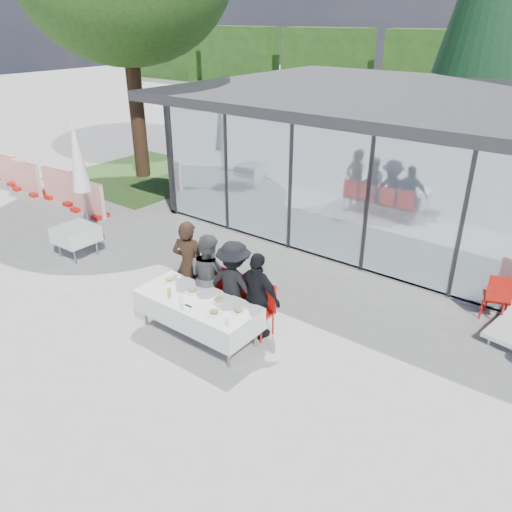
{
  "coord_description": "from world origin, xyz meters",
  "views": [
    {
      "loc": [
        5.18,
        -5.26,
        5.16
      ],
      "look_at": [
        0.24,
        1.2,
        1.22
      ],
      "focal_mm": 35.0,
      "sensor_mm": 36.0,
      "label": 1
    }
  ],
  "objects_px": {
    "diner_chair_c": "(239,298)",
    "plate_b": "(192,290)",
    "plate_a": "(170,279)",
    "diner_chair_b": "(214,288)",
    "diner_chair_d": "(262,307)",
    "spare_chair_b": "(498,295)",
    "juice_bottle": "(169,292)",
    "plate_extra": "(214,312)",
    "dining_table": "(198,309)",
    "diner_chair_a": "(195,280)",
    "diner_c": "(234,286)",
    "diner_d": "(258,296)",
    "diner_a": "(189,265)",
    "market_umbrella": "(79,164)",
    "plate_d": "(239,310)",
    "construction_barriers": "(16,174)",
    "plate_c": "(219,300)",
    "diner_b": "(209,276)",
    "folded_eyeglasses": "(188,306)",
    "spare_table_left": "(76,234)"
  },
  "relations": [
    {
      "from": "diner_chair_d",
      "to": "market_umbrella",
      "type": "height_order",
      "value": "market_umbrella"
    },
    {
      "from": "plate_extra",
      "to": "diner_chair_a",
      "type": "bearing_deg",
      "value": 145.59
    },
    {
      "from": "diner_c",
      "to": "plate_a",
      "type": "height_order",
      "value": "diner_c"
    },
    {
      "from": "juice_bottle",
      "to": "spare_table_left",
      "type": "distance_m",
      "value": 4.16
    },
    {
      "from": "plate_b",
      "to": "plate_extra",
      "type": "height_order",
      "value": "same"
    },
    {
      "from": "plate_a",
      "to": "diner_chair_b",
      "type": "bearing_deg",
      "value": 45.2
    },
    {
      "from": "diner_a",
      "to": "juice_bottle",
      "type": "bearing_deg",
      "value": 94.15
    },
    {
      "from": "plate_extra",
      "to": "diner_d",
      "type": "bearing_deg",
      "value": 69.86
    },
    {
      "from": "diner_d",
      "to": "construction_barriers",
      "type": "height_order",
      "value": "diner_d"
    },
    {
      "from": "diner_b",
      "to": "plate_c",
      "type": "distance_m",
      "value": 0.78
    },
    {
      "from": "plate_d",
      "to": "plate_a",
      "type": "bearing_deg",
      "value": 177.97
    },
    {
      "from": "diner_b",
      "to": "construction_barriers",
      "type": "distance_m",
      "value": 10.56
    },
    {
      "from": "juice_bottle",
      "to": "spare_chair_b",
      "type": "xyz_separation_m",
      "value": [
        4.48,
        3.91,
        -0.29
      ]
    },
    {
      "from": "diner_d",
      "to": "spare_table_left",
      "type": "height_order",
      "value": "diner_d"
    },
    {
      "from": "construction_barriers",
      "to": "plate_c",
      "type": "bearing_deg",
      "value": -12.28
    },
    {
      "from": "diner_chair_d",
      "to": "spare_chair_b",
      "type": "height_order",
      "value": "same"
    },
    {
      "from": "diner_d",
      "to": "diner_chair_a",
      "type": "bearing_deg",
      "value": -0.88
    },
    {
      "from": "diner_d",
      "to": "plate_extra",
      "type": "relative_size",
      "value": 5.77
    },
    {
      "from": "dining_table",
      "to": "diner_chair_d",
      "type": "bearing_deg",
      "value": 41.71
    },
    {
      "from": "diner_chair_c",
      "to": "plate_b",
      "type": "height_order",
      "value": "diner_chair_c"
    },
    {
      "from": "plate_a",
      "to": "plate_c",
      "type": "distance_m",
      "value": 1.2
    },
    {
      "from": "plate_d",
      "to": "plate_extra",
      "type": "xyz_separation_m",
      "value": [
        -0.29,
        -0.29,
        0.0
      ]
    },
    {
      "from": "dining_table",
      "to": "diner_chair_a",
      "type": "xyz_separation_m",
      "value": [
        -0.79,
        0.75,
        -0.0
      ]
    },
    {
      "from": "dining_table",
      "to": "diner_chair_c",
      "type": "distance_m",
      "value": 0.81
    },
    {
      "from": "diner_b",
      "to": "plate_d",
      "type": "bearing_deg",
      "value": 167.18
    },
    {
      "from": "plate_b",
      "to": "diner_c",
      "type": "bearing_deg",
      "value": 41.64
    },
    {
      "from": "diner_d",
      "to": "diner_chair_d",
      "type": "height_order",
      "value": "diner_d"
    },
    {
      "from": "juice_bottle",
      "to": "plate_extra",
      "type": "bearing_deg",
      "value": 2.84
    },
    {
      "from": "diner_d",
      "to": "juice_bottle",
      "type": "height_order",
      "value": "diner_d"
    },
    {
      "from": "diner_a",
      "to": "folded_eyeglasses",
      "type": "xyz_separation_m",
      "value": [
        0.84,
        -0.89,
        -0.14
      ]
    },
    {
      "from": "diner_chair_b",
      "to": "juice_bottle",
      "type": "distance_m",
      "value": 1.02
    },
    {
      "from": "plate_extra",
      "to": "market_umbrella",
      "type": "relative_size",
      "value": 0.09
    },
    {
      "from": "diner_chair_a",
      "to": "diner_chair_c",
      "type": "xyz_separation_m",
      "value": [
        1.1,
        0.0,
        0.0
      ]
    },
    {
      "from": "diner_chair_c",
      "to": "diner_d",
      "type": "bearing_deg",
      "value": -12.86
    },
    {
      "from": "plate_b",
      "to": "dining_table",
      "type": "bearing_deg",
      "value": -28.65
    },
    {
      "from": "juice_bottle",
      "to": "spare_table_left",
      "type": "bearing_deg",
      "value": 167.9
    },
    {
      "from": "folded_eyeglasses",
      "to": "spare_table_left",
      "type": "bearing_deg",
      "value": 168.66
    },
    {
      "from": "diner_chair_c",
      "to": "plate_c",
      "type": "height_order",
      "value": "diner_chair_c"
    },
    {
      "from": "diner_chair_b",
      "to": "plate_a",
      "type": "distance_m",
      "value": 0.84
    },
    {
      "from": "diner_chair_d",
      "to": "market_umbrella",
      "type": "distance_m",
      "value": 6.16
    },
    {
      "from": "plate_d",
      "to": "dining_table",
      "type": "bearing_deg",
      "value": -171.83
    },
    {
      "from": "folded_eyeglasses",
      "to": "construction_barriers",
      "type": "relative_size",
      "value": 0.01
    },
    {
      "from": "diner_a",
      "to": "market_umbrella",
      "type": "height_order",
      "value": "market_umbrella"
    },
    {
      "from": "diner_d",
      "to": "diner_chair_c",
      "type": "bearing_deg",
      "value": -9.52
    },
    {
      "from": "dining_table",
      "to": "spare_table_left",
      "type": "relative_size",
      "value": 2.63
    },
    {
      "from": "diner_b",
      "to": "spare_table_left",
      "type": "distance_m",
      "value": 4.23
    },
    {
      "from": "diner_chair_b",
      "to": "diner_c",
      "type": "relative_size",
      "value": 0.58
    },
    {
      "from": "diner_c",
      "to": "construction_barriers",
      "type": "bearing_deg",
      "value": -14.56
    },
    {
      "from": "diner_chair_b",
      "to": "construction_barriers",
      "type": "bearing_deg",
      "value": 170.04
    },
    {
      "from": "juice_bottle",
      "to": "diner_d",
      "type": "bearing_deg",
      "value": 33.29
    }
  ]
}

